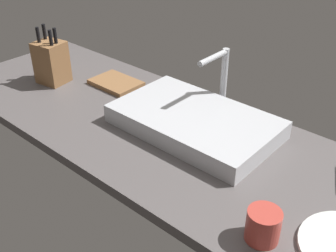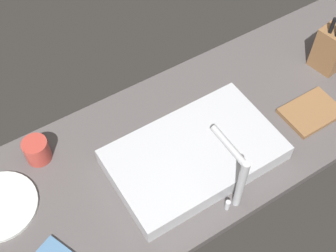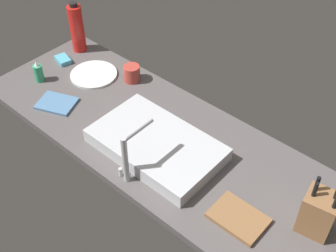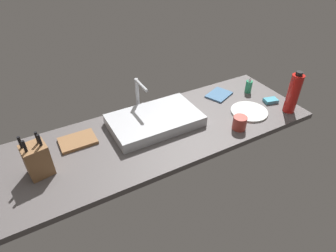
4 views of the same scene
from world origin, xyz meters
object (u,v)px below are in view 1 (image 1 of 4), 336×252
at_px(knife_block, 51,62).
at_px(cutting_board, 116,83).
at_px(faucet, 221,74).
at_px(coffee_mug, 263,225).
at_px(sink_basin, 194,121).

distance_m(knife_block, cutting_board, 0.28).
relative_size(faucet, coffee_mug, 2.77).
relative_size(faucet, knife_block, 0.98).
distance_m(faucet, coffee_mug, 0.64).
height_order(knife_block, coffee_mug, knife_block).
bearing_deg(faucet, cutting_board, -165.51).
xyz_separation_m(sink_basin, coffee_mug, (0.42, -0.28, 0.01)).
height_order(sink_basin, coffee_mug, coffee_mug).
bearing_deg(knife_block, faucet, 12.46).
distance_m(sink_basin, knife_block, 0.69).
xyz_separation_m(cutting_board, coffee_mug, (0.88, -0.34, 0.03)).
bearing_deg(coffee_mug, knife_block, 170.11).
distance_m(faucet, knife_block, 0.71).
bearing_deg(coffee_mug, cutting_board, 158.87).
xyz_separation_m(sink_basin, cutting_board, (-0.46, 0.06, -0.02)).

